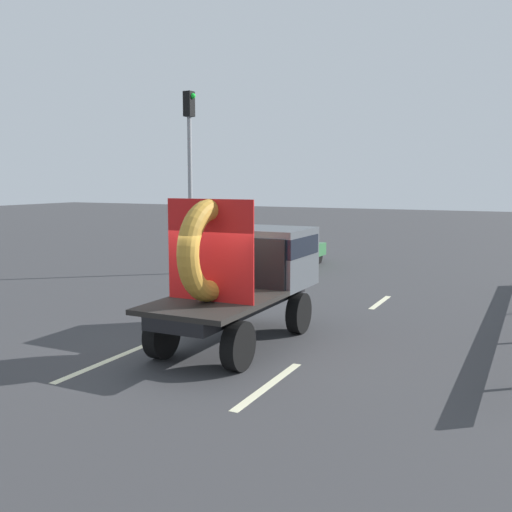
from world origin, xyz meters
The scene contains 8 objects.
ground_plane centered at (0.00, 0.00, 0.00)m, with size 120.00×120.00×0.00m, color #38383A.
flatbed_truck centered at (0.28, 1.42, 1.57)m, with size 2.02×4.76×3.14m.
distant_sedan centered at (-3.11, 11.87, 0.69)m, with size 1.70×3.96×1.29m.
traffic_light centered at (-5.76, 8.60, 4.29)m, with size 0.42×0.36×6.68m.
lane_dash_left_near centered at (-1.42, -1.33, 0.00)m, with size 2.85×0.16×0.01m, color beige.
lane_dash_left_far centered at (-1.42, 6.96, 0.00)m, with size 2.13×0.16×0.01m, color beige.
lane_dash_right_near centered at (1.98, -1.17, 0.00)m, with size 2.59×0.16×0.01m, color beige.
lane_dash_right_far centered at (1.98, 6.45, 0.00)m, with size 2.00×0.16×0.01m, color beige.
Camera 1 is at (6.03, -9.96, 3.50)m, focal length 41.19 mm.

